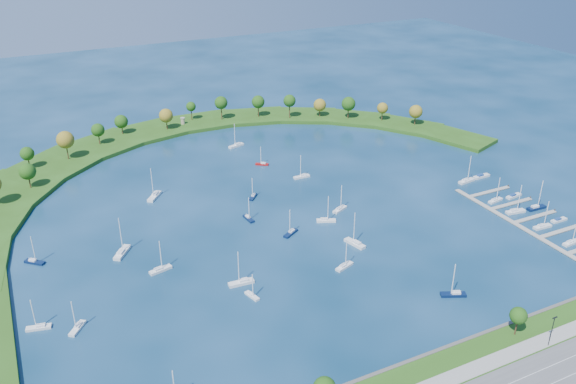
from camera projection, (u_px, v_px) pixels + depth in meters
name	position (u px, v px, depth m)	size (l,w,h in m)	color
ground	(283.00, 207.00, 252.62)	(700.00, 700.00, 0.00)	#07273D
breakwater	(147.00, 182.00, 273.08)	(286.74, 247.64, 2.00)	#244712
breakwater_trees	(185.00, 129.00, 309.46)	(244.09, 92.33, 14.61)	#382314
harbor_tower	(183.00, 121.00, 341.53)	(2.60, 2.60, 3.84)	gray
dock_system	(540.00, 226.00, 237.14)	(24.28, 82.00, 1.60)	gray
moored_boat_0	(326.00, 220.00, 240.81)	(8.08, 5.27, 11.58)	silver
moored_boat_1	(236.00, 145.00, 315.44)	(9.20, 4.99, 13.03)	silver
moored_boat_2	(39.00, 326.00, 179.93)	(7.64, 3.63, 10.83)	silver
moored_boat_3	(302.00, 176.00, 279.58)	(7.95, 2.27, 11.66)	silver
moored_boat_4	(160.00, 269.00, 208.26)	(8.49, 4.10, 12.03)	silver
moored_boat_5	(122.00, 252.00, 218.36)	(8.13, 9.76, 14.71)	silver
moored_boat_6	(249.00, 218.00, 242.42)	(2.61, 7.13, 10.25)	#09183A
moored_boat_7	(77.00, 327.00, 179.68)	(6.10, 7.06, 10.78)	silver
moored_boat_8	(262.00, 163.00, 293.20)	(6.42, 5.19, 9.59)	maroon
moored_boat_9	(154.00, 196.00, 260.55)	(8.29, 9.44, 14.49)	silver
moored_boat_10	(340.00, 209.00, 249.57)	(8.04, 5.31, 11.54)	silver
moored_boat_11	(454.00, 294.00, 195.07)	(8.63, 5.63, 12.37)	#09183A
moored_boat_12	(344.00, 266.00, 210.27)	(7.93, 4.57, 11.25)	silver
moored_boat_13	(241.00, 282.00, 201.16)	(9.01, 3.09, 13.02)	silver
moored_boat_14	(252.00, 295.00, 194.60)	(3.28, 6.42, 9.09)	silver
moored_boat_15	(355.00, 243.00, 224.33)	(4.87, 9.53, 13.49)	silver
moored_boat_16	(291.00, 232.00, 231.58)	(7.59, 5.67, 11.12)	#09183A
moored_boat_18	(34.00, 261.00, 212.86)	(7.12, 6.65, 11.21)	#09183A
moored_boat_19	(253.00, 196.00, 260.46)	(5.88, 6.16, 9.79)	#09183A
docked_boat_2	(571.00, 242.00, 224.95)	(7.71, 2.58, 11.16)	silver
docked_boat_4	(542.00, 226.00, 236.12)	(8.13, 2.72, 11.78)	silver
docked_boat_5	(559.00, 220.00, 241.27)	(7.52, 2.14, 1.53)	silver
docked_boat_6	(515.00, 211.00, 247.68)	(8.93, 3.51, 12.78)	silver
docked_boat_7	(536.00, 207.00, 250.70)	(9.03, 2.82, 13.16)	#09183A
docked_boat_8	(495.00, 200.00, 257.07)	(7.91, 3.41, 11.25)	silver
docked_boat_9	(514.00, 196.00, 261.13)	(8.31, 3.20, 1.65)	silver
docked_boat_10	(467.00, 180.00, 275.00)	(9.12, 3.66, 13.04)	silver
docked_boat_11	(481.00, 176.00, 279.89)	(8.78, 2.79, 1.77)	silver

